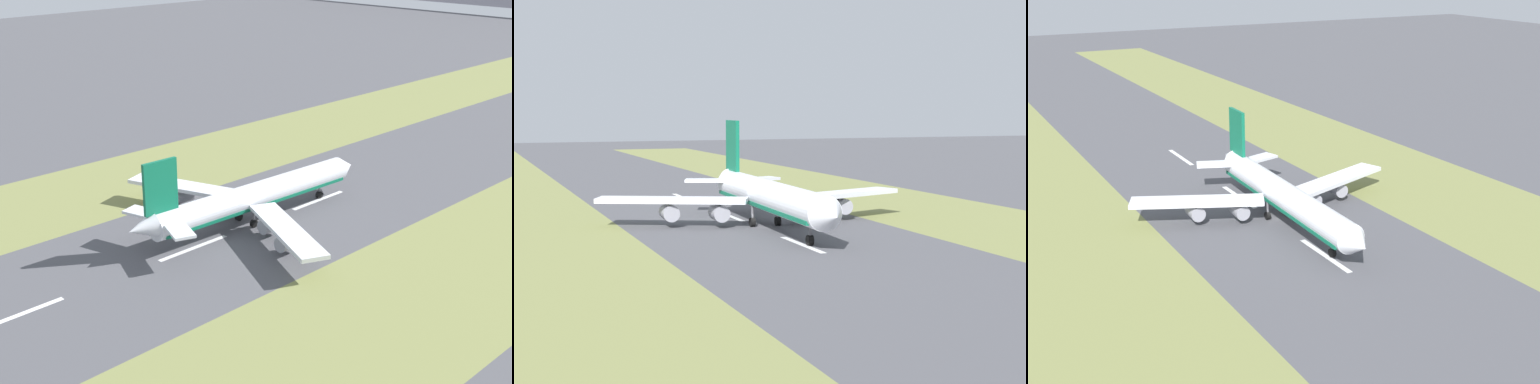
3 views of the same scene
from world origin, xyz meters
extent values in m
plane|color=#4C4C51|center=(0.00, 0.00, 0.00)|extent=(800.00, 800.00, 0.00)
cube|color=olive|center=(-45.00, 0.00, 0.00)|extent=(40.00, 600.00, 0.01)
cube|color=olive|center=(45.00, 0.00, 0.00)|extent=(40.00, 600.00, 0.01)
cube|color=silver|center=(0.00, -57.85, 0.01)|extent=(1.20, 18.00, 0.01)
cube|color=silver|center=(0.00, -17.85, 0.01)|extent=(1.20, 18.00, 0.01)
cube|color=silver|center=(0.00, 22.15, 0.01)|extent=(1.20, 18.00, 0.01)
cylinder|color=silver|center=(-1.62, 2.15, 6.20)|extent=(8.02, 56.18, 6.00)
cone|color=silver|center=(-0.52, 32.63, 6.20)|extent=(6.06, 5.21, 5.88)
cone|color=silver|center=(-2.74, -28.83, 7.00)|extent=(5.31, 6.18, 5.10)
cube|color=#0F6647|center=(-1.62, 2.15, 4.55)|extent=(7.64, 53.93, 0.70)
cube|color=silver|center=(-19.37, -4.43, 5.30)|extent=(29.31, 15.52, 0.90)
cube|color=silver|center=(15.61, -5.70, 5.30)|extent=(28.93, 17.31, 0.90)
cylinder|color=#93939E|center=(-10.76, -1.52, 2.85)|extent=(3.37, 4.91, 3.20)
cylinder|color=#93939E|center=(-19.88, -4.70, 2.85)|extent=(3.37, 4.91, 3.20)
cylinder|color=#93939E|center=(7.23, -2.17, 2.85)|extent=(3.37, 4.91, 3.20)
cylinder|color=#93939E|center=(16.09, -6.00, 2.85)|extent=(3.37, 4.91, 3.20)
cube|color=#0F6647|center=(-2.56, -23.83, 14.70)|extent=(1.09, 8.02, 11.00)
cube|color=silver|center=(-8.06, -23.64, 7.20)|extent=(10.82, 6.98, 0.60)
cube|color=silver|center=(2.93, -24.03, 7.20)|extent=(10.90, 7.56, 0.60)
cylinder|color=#59595E|center=(-0.85, 23.41, 2.50)|extent=(0.50, 0.50, 3.20)
cylinder|color=black|center=(-0.85, 23.41, 0.90)|extent=(0.96, 1.83, 1.80)
cylinder|color=#59595E|center=(-4.33, -0.76, 2.50)|extent=(0.50, 0.50, 3.20)
cylinder|color=black|center=(-4.33, -0.76, 0.90)|extent=(0.96, 1.83, 1.80)
cylinder|color=#59595E|center=(0.87, -0.94, 2.50)|extent=(0.50, 0.50, 3.20)
cylinder|color=black|center=(0.87, -0.94, 0.90)|extent=(0.96, 1.83, 1.80)
camera|label=1|loc=(107.44, -103.70, 64.28)|focal=50.00mm
camera|label=2|loc=(55.00, 154.07, 23.49)|focal=60.00mm
camera|label=3|loc=(68.71, 131.69, 57.15)|focal=50.00mm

